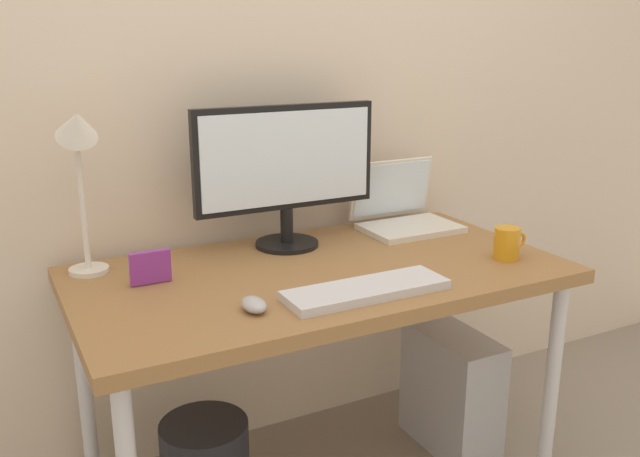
{
  "coord_description": "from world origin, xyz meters",
  "views": [
    {
      "loc": [
        -0.85,
        -1.64,
        1.39
      ],
      "look_at": [
        0.0,
        0.0,
        0.86
      ],
      "focal_mm": 38.19,
      "sensor_mm": 36.0,
      "label": 1
    }
  ],
  "objects_px": {
    "laptop": "(402,211)",
    "mouse": "(254,305)",
    "keyboard": "(366,290)",
    "coffee_mug": "(507,243)",
    "monitor": "(286,166)",
    "desk_lamp": "(79,153)",
    "computer_tower": "(451,391)",
    "desk": "(320,289)",
    "photo_frame": "(150,267)"
  },
  "relations": [
    {
      "from": "computer_tower",
      "to": "mouse",
      "type": "bearing_deg",
      "value": -165.08
    },
    {
      "from": "keyboard",
      "to": "mouse",
      "type": "relative_size",
      "value": 4.89
    },
    {
      "from": "desk_lamp",
      "to": "computer_tower",
      "type": "xyz_separation_m",
      "value": [
        1.11,
        -0.23,
        -0.88
      ]
    },
    {
      "from": "desk_lamp",
      "to": "photo_frame",
      "type": "distance_m",
      "value": 0.36
    },
    {
      "from": "laptop",
      "to": "mouse",
      "type": "height_order",
      "value": "laptop"
    },
    {
      "from": "monitor",
      "to": "keyboard",
      "type": "xyz_separation_m",
      "value": [
        0.01,
        -0.47,
        -0.24
      ]
    },
    {
      "from": "monitor",
      "to": "keyboard",
      "type": "distance_m",
      "value": 0.53
    },
    {
      "from": "mouse",
      "to": "computer_tower",
      "type": "bearing_deg",
      "value": 14.92
    },
    {
      "from": "coffee_mug",
      "to": "photo_frame",
      "type": "relative_size",
      "value": 1.02
    },
    {
      "from": "coffee_mug",
      "to": "mouse",
      "type": "bearing_deg",
      "value": -178.24
    },
    {
      "from": "photo_frame",
      "to": "coffee_mug",
      "type": "bearing_deg",
      "value": -15.42
    },
    {
      "from": "coffee_mug",
      "to": "photo_frame",
      "type": "bearing_deg",
      "value": 164.58
    },
    {
      "from": "monitor",
      "to": "keyboard",
      "type": "relative_size",
      "value": 1.35
    },
    {
      "from": "desk",
      "to": "desk_lamp",
      "type": "bearing_deg",
      "value": 157.92
    },
    {
      "from": "desk_lamp",
      "to": "mouse",
      "type": "height_order",
      "value": "desk_lamp"
    },
    {
      "from": "desk_lamp",
      "to": "keyboard",
      "type": "bearing_deg",
      "value": -37.89
    },
    {
      "from": "monitor",
      "to": "laptop",
      "type": "height_order",
      "value": "monitor"
    },
    {
      "from": "desk",
      "to": "desk_lamp",
      "type": "relative_size",
      "value": 2.87
    },
    {
      "from": "desk_lamp",
      "to": "photo_frame",
      "type": "relative_size",
      "value": 4.4
    },
    {
      "from": "computer_tower",
      "to": "keyboard",
      "type": "bearing_deg",
      "value": -154.06
    },
    {
      "from": "desk_lamp",
      "to": "keyboard",
      "type": "height_order",
      "value": "desk_lamp"
    },
    {
      "from": "mouse",
      "to": "keyboard",
      "type": "bearing_deg",
      "value": -5.73
    },
    {
      "from": "computer_tower",
      "to": "laptop",
      "type": "bearing_deg",
      "value": 103.75
    },
    {
      "from": "monitor",
      "to": "keyboard",
      "type": "height_order",
      "value": "monitor"
    },
    {
      "from": "mouse",
      "to": "computer_tower",
      "type": "height_order",
      "value": "mouse"
    },
    {
      "from": "desk",
      "to": "computer_tower",
      "type": "distance_m",
      "value": 0.7
    },
    {
      "from": "desk",
      "to": "monitor",
      "type": "height_order",
      "value": "monitor"
    },
    {
      "from": "desk",
      "to": "photo_frame",
      "type": "height_order",
      "value": "photo_frame"
    },
    {
      "from": "desk_lamp",
      "to": "coffee_mug",
      "type": "height_order",
      "value": "desk_lamp"
    },
    {
      "from": "keyboard",
      "to": "laptop",
      "type": "bearing_deg",
      "value": 47.97
    },
    {
      "from": "mouse",
      "to": "photo_frame",
      "type": "relative_size",
      "value": 0.82
    },
    {
      "from": "photo_frame",
      "to": "desk",
      "type": "bearing_deg",
      "value": -12.02
    },
    {
      "from": "desk_lamp",
      "to": "laptop",
      "type": "bearing_deg",
      "value": 0.81
    },
    {
      "from": "desk_lamp",
      "to": "photo_frame",
      "type": "height_order",
      "value": "desk_lamp"
    },
    {
      "from": "keyboard",
      "to": "photo_frame",
      "type": "distance_m",
      "value": 0.58
    },
    {
      "from": "mouse",
      "to": "photo_frame",
      "type": "distance_m",
      "value": 0.35
    },
    {
      "from": "laptop",
      "to": "mouse",
      "type": "bearing_deg",
      "value": -148.23
    },
    {
      "from": "monitor",
      "to": "mouse",
      "type": "distance_m",
      "value": 0.58
    },
    {
      "from": "laptop",
      "to": "keyboard",
      "type": "xyz_separation_m",
      "value": [
        -0.44,
        -0.49,
        -0.05
      ]
    },
    {
      "from": "laptop",
      "to": "photo_frame",
      "type": "height_order",
      "value": "laptop"
    },
    {
      "from": "photo_frame",
      "to": "computer_tower",
      "type": "bearing_deg",
      "value": -5.12
    },
    {
      "from": "mouse",
      "to": "computer_tower",
      "type": "distance_m",
      "value": 0.99
    },
    {
      "from": "desk_lamp",
      "to": "photo_frame",
      "type": "xyz_separation_m",
      "value": [
        0.13,
        -0.14,
        -0.3
      ]
    },
    {
      "from": "keyboard",
      "to": "mouse",
      "type": "bearing_deg",
      "value": 174.27
    },
    {
      "from": "desk_lamp",
      "to": "coffee_mug",
      "type": "xyz_separation_m",
      "value": [
        1.13,
        -0.42,
        -0.3
      ]
    },
    {
      "from": "monitor",
      "to": "coffee_mug",
      "type": "height_order",
      "value": "monitor"
    },
    {
      "from": "keyboard",
      "to": "coffee_mug",
      "type": "distance_m",
      "value": 0.53
    },
    {
      "from": "laptop",
      "to": "photo_frame",
      "type": "xyz_separation_m",
      "value": [
        -0.92,
        -0.16,
        -0.01
      ]
    },
    {
      "from": "desk",
      "to": "photo_frame",
      "type": "relative_size",
      "value": 12.63
    },
    {
      "from": "monitor",
      "to": "desk_lamp",
      "type": "height_order",
      "value": "desk_lamp"
    }
  ]
}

